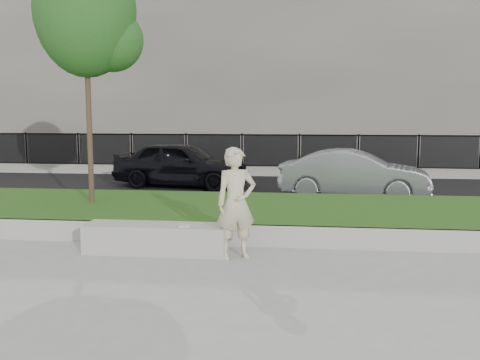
# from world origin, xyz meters

# --- Properties ---
(ground) EXTENTS (90.00, 90.00, 0.00)m
(ground) POSITION_xyz_m (0.00, 0.00, 0.00)
(ground) COLOR gray
(ground) RESTS_ON ground
(grass_bank) EXTENTS (34.00, 4.00, 0.40)m
(grass_bank) POSITION_xyz_m (0.00, 3.00, 0.20)
(grass_bank) COLOR #14370D
(grass_bank) RESTS_ON ground
(grass_kerb) EXTENTS (34.00, 0.08, 0.40)m
(grass_kerb) POSITION_xyz_m (0.00, 1.04, 0.20)
(grass_kerb) COLOR gray
(grass_kerb) RESTS_ON ground
(street) EXTENTS (34.00, 7.00, 0.04)m
(street) POSITION_xyz_m (0.00, 8.50, 0.02)
(street) COLOR black
(street) RESTS_ON ground
(far_pavement) EXTENTS (34.00, 3.00, 0.12)m
(far_pavement) POSITION_xyz_m (0.00, 13.00, 0.06)
(far_pavement) COLOR gray
(far_pavement) RESTS_ON ground
(iron_fence) EXTENTS (32.00, 0.30, 1.50)m
(iron_fence) POSITION_xyz_m (0.00, 12.00, 0.54)
(iron_fence) COLOR slate
(iron_fence) RESTS_ON far_pavement
(building_facade) EXTENTS (34.00, 10.00, 10.00)m
(building_facade) POSITION_xyz_m (0.00, 20.00, 5.00)
(building_facade) COLOR #5C5851
(building_facade) RESTS_ON ground
(stone_bench) EXTENTS (2.47, 0.62, 0.51)m
(stone_bench) POSITION_xyz_m (-0.76, 0.40, 0.25)
(stone_bench) COLOR gray
(stone_bench) RESTS_ON ground
(man) EXTENTS (0.80, 0.69, 1.86)m
(man) POSITION_xyz_m (0.66, 0.25, 0.93)
(man) COLOR beige
(man) RESTS_ON ground
(book) EXTENTS (0.24, 0.22, 0.02)m
(book) POSITION_xyz_m (-0.24, 0.27, 0.52)
(book) COLOR beige
(book) RESTS_ON stone_bench
(young_tree) EXTENTS (2.32, 2.22, 5.67)m
(young_tree) POSITION_xyz_m (-2.95, 3.16, 4.52)
(young_tree) COLOR #38281C
(young_tree) RESTS_ON grass_bank
(car_dark) EXTENTS (4.57, 2.47, 1.48)m
(car_dark) POSITION_xyz_m (-2.13, 8.27, 0.78)
(car_dark) COLOR black
(car_dark) RESTS_ON street
(car_silver) EXTENTS (4.26, 2.02, 1.35)m
(car_silver) POSITION_xyz_m (3.18, 6.64, 0.71)
(car_silver) COLOR gray
(car_silver) RESTS_ON street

